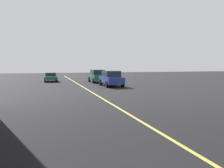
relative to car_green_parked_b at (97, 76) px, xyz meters
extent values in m
cube|color=#D8C64C|center=(-18.50, 3.18, -0.96)|extent=(80.00, 0.16, 0.01)
cube|color=#1E6038|center=(0.00, 0.00, -0.19)|extent=(4.70, 1.95, 0.80)
cube|color=#19232D|center=(0.00, 0.00, 0.56)|extent=(2.58, 1.72, 0.70)
cylinder|color=black|center=(1.55, 0.94, -0.59)|extent=(0.76, 0.27, 0.76)
cylinder|color=black|center=(1.55, -0.94, -0.59)|extent=(0.76, 0.27, 0.76)
cylinder|color=black|center=(-1.55, 0.94, -0.59)|extent=(0.76, 0.27, 0.76)
cylinder|color=black|center=(-1.55, -0.94, -0.59)|extent=(0.76, 0.27, 0.76)
cube|color=navy|center=(-6.30, -0.26, -0.19)|extent=(4.70, 1.95, 0.80)
cube|color=#19232D|center=(-6.30, -0.26, 0.56)|extent=(2.58, 1.72, 0.70)
cylinder|color=black|center=(-4.75, 0.68, -0.59)|extent=(0.76, 0.27, 0.76)
cylinder|color=black|center=(-4.75, -1.19, -0.59)|extent=(0.76, 0.27, 0.76)
cylinder|color=black|center=(-7.85, 0.68, -0.59)|extent=(0.76, 0.27, 0.76)
cylinder|color=black|center=(-7.85, -1.19, -0.59)|extent=(0.76, 0.27, 0.76)
cube|color=#1E6038|center=(3.75, 6.62, -0.37)|extent=(4.40, 1.80, 0.55)
cube|color=#19232D|center=(3.97, 6.62, 0.15)|extent=(1.85, 1.58, 0.50)
cylinder|color=black|center=(2.30, 5.76, -0.65)|extent=(0.64, 0.22, 0.64)
cylinder|color=black|center=(2.30, 7.48, -0.65)|extent=(0.64, 0.22, 0.64)
cylinder|color=black|center=(5.21, 5.76, -0.65)|extent=(0.64, 0.22, 0.64)
cylinder|color=black|center=(5.21, 7.48, -0.65)|extent=(0.64, 0.22, 0.64)
camera|label=1|loc=(-32.10, 7.34, 1.64)|focal=35.60mm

